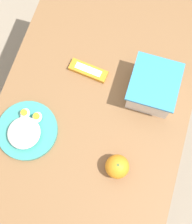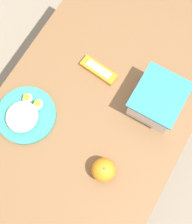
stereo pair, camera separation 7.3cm
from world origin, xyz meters
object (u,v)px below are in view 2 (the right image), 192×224
(rice_plate, at_px, (25,115))
(food_container, at_px, (157,100))
(candy_bar, at_px, (99,70))
(orange_fruit, at_px, (104,170))

(rice_plate, bearing_deg, food_container, 125.56)
(food_container, distance_m, candy_bar, 0.25)
(orange_fruit, relative_size, rice_plate, 0.38)
(food_container, height_order, candy_bar, food_container)
(rice_plate, bearing_deg, orange_fruit, 84.72)
(orange_fruit, relative_size, candy_bar, 0.54)
(orange_fruit, xyz_separation_m, candy_bar, (-0.31, -0.20, -0.03))
(orange_fruit, bearing_deg, candy_bar, -147.74)
(food_container, relative_size, candy_bar, 1.23)
(food_container, xyz_separation_m, orange_fruit, (0.30, -0.04, -0.01))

